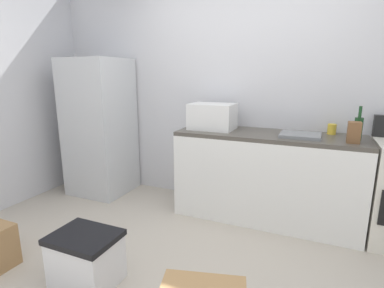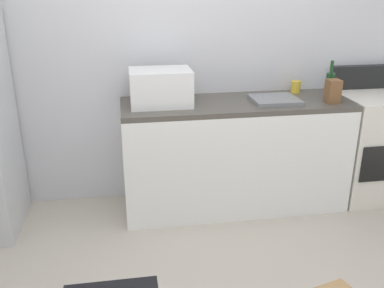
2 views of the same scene
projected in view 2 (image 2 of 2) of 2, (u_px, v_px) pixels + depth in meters
wall_back at (191, 45)px, 3.47m from camera, size 5.00×0.10×2.60m
kitchen_counter at (234, 155)px, 3.50m from camera, size 1.80×0.60×0.90m
stove_oven at (371, 144)px, 3.68m from camera, size 0.60×0.61×1.10m
microwave at (161, 87)px, 3.20m from camera, size 0.46×0.34×0.27m
sink_basin at (275, 100)px, 3.33m from camera, size 0.36×0.32×0.03m
wine_bottle at (330, 84)px, 3.41m from camera, size 0.07×0.07×0.30m
coffee_mug at (296, 87)px, 3.59m from camera, size 0.08×0.08×0.10m
knife_block at (333, 91)px, 3.28m from camera, size 0.10×0.10×0.18m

